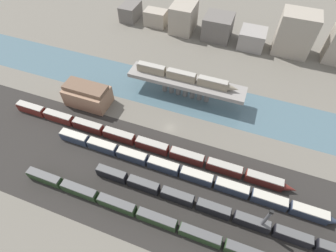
{
  "coord_description": "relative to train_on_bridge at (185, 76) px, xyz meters",
  "views": [
    {
      "loc": [
        22.07,
        -61.92,
        80.93
      ],
      "look_at": [
        0.0,
        -2.09,
        3.47
      ],
      "focal_mm": 28.0,
      "sensor_mm": 36.0,
      "label": 1
    }
  ],
  "objects": [
    {
      "name": "train_yard_far",
      "position": [
        12.4,
        -38.06,
        -8.6
      ],
      "size": [
        99.02,
        3.19,
        3.81
      ],
      "color": "#2D384C",
      "rests_on": "ground"
    },
    {
      "name": "city_block_tall",
      "position": [
        41.06,
        49.83,
        -0.01
      ],
      "size": [
        17.32,
        12.94,
        20.94
      ],
      "primitive_type": "cube",
      "color": "gray",
      "rests_on": "ground"
    },
    {
      "name": "train_yard_outer",
      "position": [
        -7.29,
        -31.58,
        -8.56
      ],
      "size": [
        111.35,
        2.99,
        3.89
      ],
      "color": "#5B1E19",
      "rests_on": "ground"
    },
    {
      "name": "city_block_left",
      "position": [
        -33.55,
        50.58,
        -6.11
      ],
      "size": [
        12.36,
        8.06,
        8.73
      ],
      "primitive_type": "cube",
      "color": "gray",
      "rests_on": "ground"
    },
    {
      "name": "railbed_yard",
      "position": [
        0.68,
        -43.82,
        -10.47
      ],
      "size": [
        280.0,
        42.0,
        0.01
      ],
      "primitive_type": "cube",
      "color": "#282623",
      "rests_on": "ground"
    },
    {
      "name": "train_on_bridge",
      "position": [
        0.0,
        0.0,
        0.0
      ],
      "size": [
        43.63,
        2.89,
        3.68
      ],
      "color": "gray",
      "rests_on": "bridge"
    },
    {
      "name": "warehouse_building",
      "position": [
        -36.54,
        -18.54,
        -5.96
      ],
      "size": [
        18.25,
        10.55,
        9.5
      ],
      "color": "#937056",
      "rests_on": "ground"
    },
    {
      "name": "train_yard_near",
      "position": [
        4.43,
        -56.14,
        -8.61
      ],
      "size": [
        84.77,
        2.84,
        3.79
      ],
      "color": "#23381E",
      "rests_on": "ground"
    },
    {
      "name": "city_block_right",
      "position": [
        2.68,
        50.21,
        -4.33
      ],
      "size": [
        14.81,
        14.18,
        12.29
      ],
      "primitive_type": "cube",
      "color": "#605B56",
      "rests_on": "ground"
    },
    {
      "name": "river_water",
      "position": [
        0.68,
        0.0,
        -10.47
      ],
      "size": [
        320.0,
        22.52,
        0.01
      ],
      "primitive_type": "cube",
      "color": "#47606B",
      "rests_on": "ground"
    },
    {
      "name": "city_block_center",
      "position": [
        -17.1,
        50.88,
        -2.97
      ],
      "size": [
        12.44,
        15.9,
        15.01
      ],
      "primitive_type": "cube",
      "color": "gray",
      "rests_on": "ground"
    },
    {
      "name": "city_block_far_left",
      "position": [
        -50.24,
        52.07,
        -6.03
      ],
      "size": [
        9.22,
        13.75,
        8.88
      ],
      "primitive_type": "cube",
      "color": "#605B56",
      "rests_on": "ground"
    },
    {
      "name": "train_yard_mid",
      "position": [
        26.11,
        -47.16,
        -8.45
      ],
      "size": [
        85.09,
        2.77,
        4.12
      ],
      "color": "black",
      "rests_on": "ground"
    },
    {
      "name": "bridge",
      "position": [
        0.68,
        0.0,
        -3.58
      ],
      "size": [
        50.15,
        9.26,
        8.68
      ],
      "color": "gray",
      "rests_on": "ground"
    },
    {
      "name": "signal_tower",
      "position": [
        39.34,
        -47.47,
        -3.77
      ],
      "size": [
        1.0,
        0.91,
        13.57
      ],
      "color": "#4C4C51",
      "rests_on": "ground"
    },
    {
      "name": "city_block_far_right",
      "position": [
        21.67,
        47.7,
        -5.82
      ],
      "size": [
        13.03,
        12.5,
        9.3
      ],
      "primitive_type": "cube",
      "color": "gray",
      "rests_on": "ground"
    },
    {
      "name": "ground_plane",
      "position": [
        0.68,
        -19.82,
        -10.47
      ],
      "size": [
        400.0,
        400.0,
        0.0
      ],
      "primitive_type": "plane",
      "color": "#666056"
    }
  ]
}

